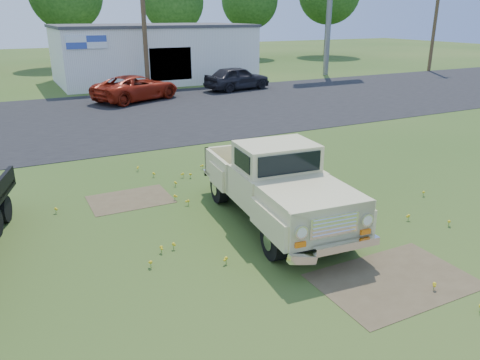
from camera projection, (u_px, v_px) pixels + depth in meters
ground at (253, 235)px, 10.96m from camera, size 140.00×140.00×0.00m
asphalt_lot at (111, 117)px, 23.55m from camera, size 90.00×14.00×0.02m
dirt_patch_a at (394, 281)px, 9.08m from camera, size 3.00×2.00×0.01m
dirt_patch_b at (130, 200)px, 13.05m from camera, size 2.20×1.60×0.01m
commercial_building at (153, 53)px, 35.48m from camera, size 14.20×8.20×4.15m
utility_pole_mid at (144, 18)px, 29.59m from camera, size 1.60×0.30×9.00m
utility_pole_east at (436, 17)px, 40.70m from camera, size 1.60×0.30×9.00m
treeline_e at (173, 2)px, 46.82m from camera, size 6.08×6.08×9.04m
treeline_f at (250, 0)px, 53.08m from camera, size 6.40×6.40×9.52m
vintage_pickup_truck at (276, 183)px, 11.36m from camera, size 2.65×5.74×2.02m
red_pickup at (136, 88)px, 27.65m from camera, size 5.87×4.48×1.48m
dark_sedan at (237, 78)px, 31.52m from camera, size 4.84×2.60×1.56m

